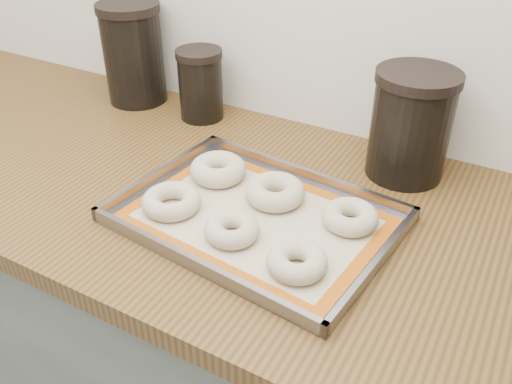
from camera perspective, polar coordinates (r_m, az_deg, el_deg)
The scene contains 13 objects.
cabinet at distance 1.39m, azimuth -7.04°, elevation -14.66°, with size 3.00×0.65×0.86m, color slate.
countertop at distance 1.10m, azimuth -8.64°, elevation 1.18°, with size 3.06×0.68×0.04m, color brown.
baking_tray at distance 0.94m, azimuth 0.00°, elevation -2.70°, with size 0.49×0.38×0.03m.
baking_mat at distance 0.94m, azimuth 0.00°, elevation -2.80°, with size 0.45×0.33×0.00m.
bagel_front_left at distance 0.97m, azimuth -8.89°, elevation -0.96°, with size 0.10×0.10×0.03m, color #BCAD91.
bagel_front_mid at distance 0.89m, azimuth -2.57°, elevation -3.94°, with size 0.09×0.09×0.03m, color #BCAD91.
bagel_front_right at distance 0.83m, azimuth 4.34°, elevation -7.30°, with size 0.09×0.09×0.03m, color #BCAD91.
bagel_back_left at distance 1.04m, azimuth -4.02°, elevation 2.40°, with size 0.11×0.11×0.04m, color #BCAD91.
bagel_back_mid at distance 0.98m, azimuth 2.01°, elevation 0.04°, with size 0.11×0.11×0.04m, color #BCAD91.
bagel_back_right at distance 0.93m, azimuth 9.87°, elevation -2.59°, with size 0.10×0.10×0.03m, color #BCAD91.
canister_left at distance 1.38m, azimuth -12.79°, elevation 14.04°, with size 0.15×0.15×0.24m.
canister_mid at distance 1.27m, azimuth -5.86°, elevation 11.22°, with size 0.11×0.11×0.16m.
canister_right at distance 1.06m, azimuth 15.98°, elevation 6.82°, with size 0.16×0.16×0.21m.
Camera 1 is at (0.59, 0.96, 1.46)m, focal length 38.00 mm.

